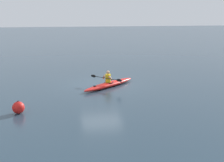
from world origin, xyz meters
The scene contains 4 objects.
ground_plane centered at (0.00, 0.00, 0.00)m, with size 160.00×160.00×0.00m, color #283D4C.
kayak centered at (-0.38, 0.68, 0.15)m, with size 3.77×3.31×0.29m.
kayaker centered at (-0.26, 0.78, 0.59)m, with size 1.57×1.85×0.70m.
mooring_buoy_orange_mid centered at (4.51, 4.93, 0.27)m, with size 0.54×0.54×0.59m.
Camera 1 is at (2.98, 18.65, 4.39)m, focal length 49.93 mm.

